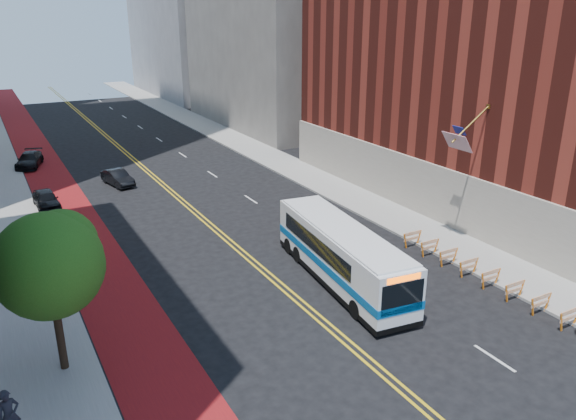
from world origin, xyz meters
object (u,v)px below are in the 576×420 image
(street_tree, at_px, (50,261))
(pedestrian, at_px, (9,415))
(transit_bus, at_px, (341,253))
(car_a, at_px, (46,200))
(car_c, at_px, (29,160))
(car_b, at_px, (118,178))

(street_tree, height_order, pedestrian, street_tree)
(transit_bus, height_order, car_a, transit_bus)
(street_tree, height_order, car_c, street_tree)
(car_c, bearing_deg, transit_bus, -52.33)
(street_tree, height_order, car_b, street_tree)
(car_a, height_order, pedestrian, pedestrian)
(car_a, bearing_deg, car_c, 86.88)
(car_a, bearing_deg, car_b, 26.21)
(car_b, relative_size, car_c, 0.85)
(street_tree, distance_m, car_b, 26.38)
(transit_bus, xyz_separation_m, car_b, (-6.40, 23.66, -1.00))
(car_b, xyz_separation_m, pedestrian, (-10.16, -28.24, 0.47))
(street_tree, xyz_separation_m, car_c, (2.08, 34.59, -4.25))
(transit_bus, bearing_deg, car_a, 127.68)
(street_tree, height_order, transit_bus, street_tree)
(car_a, distance_m, pedestrian, 25.31)
(car_a, xyz_separation_m, pedestrian, (-4.17, -24.96, 0.43))
(street_tree, bearing_deg, car_c, 86.55)
(car_b, distance_m, pedestrian, 30.02)
(car_b, bearing_deg, car_c, 108.58)
(pedestrian, bearing_deg, transit_bus, 1.98)
(street_tree, height_order, car_a, street_tree)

